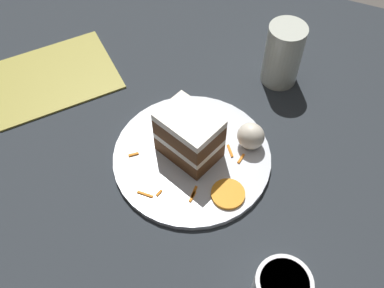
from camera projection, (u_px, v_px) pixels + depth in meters
The scene contains 9 objects.
ground_plane at pixel (216, 168), 0.77m from camera, with size 6.00×6.00×0.00m, color #4C4742.
dining_table at pixel (216, 164), 0.76m from camera, with size 1.29×1.04×0.02m, color #282D33.
plate at pixel (192, 157), 0.75m from camera, with size 0.26×0.26×0.01m, color silver.
cake_slice at pixel (189, 136), 0.71m from camera, with size 0.11×0.10×0.09m.
cream_dollop at pixel (251, 136), 0.74m from camera, with size 0.05×0.04×0.05m, color silver.
orange_garnish at pixel (228, 194), 0.70m from camera, with size 0.05×0.05×0.01m, color orange.
carrot_shreds_scatter at pixel (187, 163), 0.73m from camera, with size 0.18×0.20×0.00m.
drinking_glass at pixel (282, 58), 0.82m from camera, with size 0.07×0.07×0.12m.
menu_card at pixel (52, 77), 0.86m from camera, with size 0.18×0.24×0.00m, color #9E933D.
Camera 1 is at (-0.12, 0.40, 0.65)m, focal length 42.00 mm.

